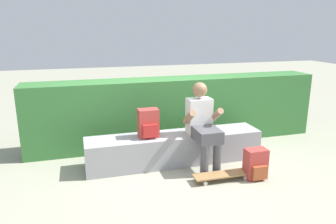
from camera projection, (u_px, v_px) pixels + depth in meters
The scene contains 7 objects.
ground_plane at pixel (182, 172), 4.35m from camera, with size 24.00×24.00×0.00m, color gray.
bench_main at pixel (175, 148), 4.62m from camera, with size 2.54×0.48×0.43m.
person_skater at pixel (203, 123), 4.40m from camera, with size 0.49×0.62×1.18m.
skateboard_near_person at pixel (223, 175), 4.11m from camera, with size 0.80×0.21×0.09m.
backpack_on_bench at pixel (148, 124), 4.40m from camera, with size 0.28×0.23×0.40m.
backpack_on_ground at pixel (256, 164), 4.14m from camera, with size 0.28×0.23×0.40m.
hedge_row at pixel (177, 110), 5.40m from camera, with size 4.89×0.55×1.10m.
Camera 1 is at (-1.28, -3.78, 1.93)m, focal length 33.96 mm.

